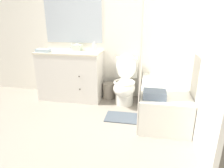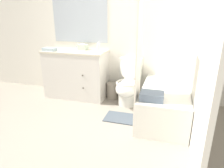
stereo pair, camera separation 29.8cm
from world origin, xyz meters
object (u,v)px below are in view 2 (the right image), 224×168
(wastebasket, at_px, (113,91))
(soap_dispenser, at_px, (99,47))
(bath_towel_folded, at_px, (152,96))
(sink_faucet, at_px, (79,47))
(tissue_box, at_px, (83,47))
(vanity_cabinet, at_px, (76,74))
(hand_towel_folded, at_px, (50,49))
(toilet, at_px, (128,85))
(bath_mat, at_px, (124,118))
(bathtub, at_px, (164,103))

(wastebasket, height_order, soap_dispenser, soap_dispenser)
(bath_towel_folded, bearing_deg, wastebasket, 129.42)
(sink_faucet, bearing_deg, tissue_box, -31.75)
(vanity_cabinet, height_order, hand_towel_folded, hand_towel_folded)
(tissue_box, bearing_deg, sink_faucet, 148.25)
(vanity_cabinet, xyz_separation_m, wastebasket, (0.70, 0.09, -0.31))
(soap_dispenser, bearing_deg, toilet, -4.64)
(hand_towel_folded, bearing_deg, toilet, 3.60)
(tissue_box, height_order, hand_towel_folded, tissue_box)
(bath_towel_folded, height_order, bath_mat, bath_towel_folded)
(vanity_cabinet, height_order, bath_towel_folded, vanity_cabinet)
(sink_faucet, height_order, bath_mat, sink_faucet)
(sink_faucet, height_order, hand_towel_folded, sink_faucet)
(tissue_box, bearing_deg, vanity_cabinet, -135.18)
(vanity_cabinet, relative_size, bathtub, 0.85)
(hand_towel_folded, height_order, bath_towel_folded, hand_towel_folded)
(wastebasket, bearing_deg, vanity_cabinet, -172.67)
(tissue_box, bearing_deg, bathtub, -18.71)
(wastebasket, xyz_separation_m, tissue_box, (-0.58, 0.02, 0.80))
(vanity_cabinet, relative_size, sink_faucet, 8.17)
(toilet, distance_m, bathtub, 0.74)
(vanity_cabinet, height_order, toilet, vanity_cabinet)
(toilet, xyz_separation_m, wastebasket, (-0.32, 0.16, -0.21))
(vanity_cabinet, distance_m, sink_faucet, 0.51)
(vanity_cabinet, xyz_separation_m, bath_mat, (1.09, -0.64, -0.45))
(toilet, bearing_deg, tissue_box, 168.36)
(bathtub, xyz_separation_m, soap_dispenser, (-1.19, 0.38, 0.74))
(bathtub, height_order, tissue_box, tissue_box)
(toilet, distance_m, soap_dispenser, 0.83)
(sink_faucet, relative_size, bathtub, 0.10)
(bath_mat, bearing_deg, sink_faucet, 142.82)
(soap_dispenser, distance_m, bath_mat, 1.30)
(soap_dispenser, bearing_deg, bathtub, -17.85)
(sink_faucet, bearing_deg, hand_towel_folded, -140.69)
(soap_dispenser, xyz_separation_m, bath_towel_folded, (1.03, -0.87, -0.45))
(tissue_box, xyz_separation_m, bath_mat, (0.97, -0.75, -0.94))
(bathtub, bearing_deg, tissue_box, 161.29)
(bath_towel_folded, bearing_deg, hand_towel_folded, 159.27)
(bath_towel_folded, bearing_deg, tissue_box, 144.09)
(toilet, xyz_separation_m, bath_mat, (0.06, -0.57, -0.35))
(bath_towel_folded, bearing_deg, bathtub, 72.19)
(bathtub, xyz_separation_m, tissue_box, (-1.55, 0.53, 0.71))
(vanity_cabinet, xyz_separation_m, tissue_box, (0.11, 0.11, 0.49))
(vanity_cabinet, height_order, wastebasket, vanity_cabinet)
(sink_faucet, xyz_separation_m, wastebasket, (0.70, -0.09, -0.78))
(soap_dispenser, bearing_deg, wastebasket, 28.30)
(toilet, relative_size, hand_towel_folded, 3.82)
(sink_faucet, distance_m, bath_mat, 1.65)
(wastebasket, xyz_separation_m, hand_towel_folded, (-1.12, -0.25, 0.78))
(toilet, distance_m, wastebasket, 0.42)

